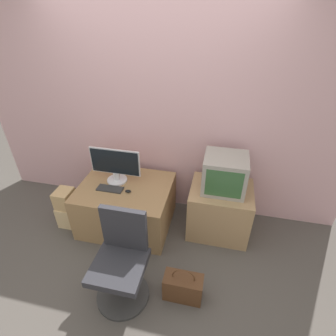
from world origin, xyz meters
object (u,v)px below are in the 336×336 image
main_monitor (115,165)px  cardboard_box_lower (69,214)px  office_chair (121,263)px  handbag (183,287)px  crt_tv (225,173)px  keyboard (110,189)px  mouse (128,191)px

main_monitor → cardboard_box_lower: main_monitor is taller
office_chair → handbag: bearing=6.8°
office_chair → cardboard_box_lower: (-0.98, 0.70, -0.26)m
crt_tv → cardboard_box_lower: bearing=-170.0°
main_monitor → handbag: bearing=-43.1°
crt_tv → cardboard_box_lower: 1.94m
main_monitor → keyboard: bearing=-95.6°
keyboard → cardboard_box_lower: (-0.56, -0.08, -0.43)m
main_monitor → office_chair: 1.11m
keyboard → office_chair: (0.42, -0.79, -0.16)m
keyboard → mouse: bearing=-2.0°
office_chair → handbag: size_ratio=2.34×
crt_tv → cardboard_box_lower: size_ratio=1.62×
handbag → keyboard: bearing=143.5°
office_chair → cardboard_box_lower: size_ratio=3.26×
mouse → crt_tv: bearing=13.5°
cardboard_box_lower → handbag: 1.66m
office_chair → handbag: (0.55, 0.07, -0.26)m
mouse → cardboard_box_lower: bearing=-174.6°
crt_tv → office_chair: crt_tv is taller
main_monitor → mouse: bearing=-42.2°
cardboard_box_lower → main_monitor: bearing=23.9°
crt_tv → office_chair: size_ratio=0.50×
office_chair → cardboard_box_lower: bearing=144.3°
crt_tv → cardboard_box_lower: crt_tv is taller
main_monitor → keyboard: 0.27m
main_monitor → cardboard_box_lower: 0.90m
mouse → office_chair: 0.82m
crt_tv → handbag: 1.19m
crt_tv → handbag: size_ratio=1.16×
main_monitor → mouse: 0.34m
keyboard → handbag: bearing=-36.5°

